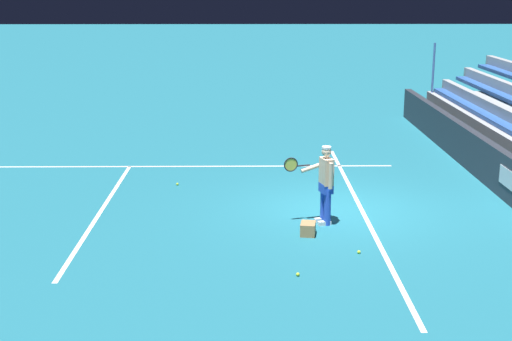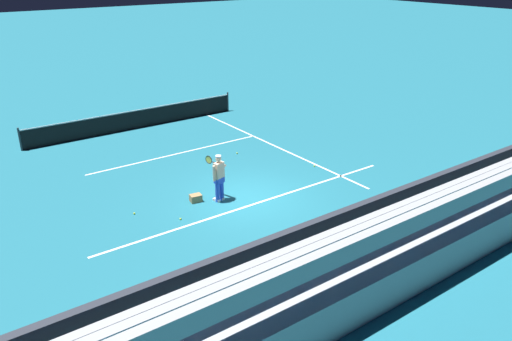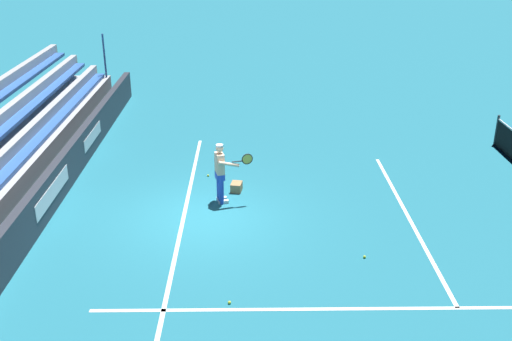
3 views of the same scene
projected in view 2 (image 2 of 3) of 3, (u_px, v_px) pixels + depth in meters
ground_plane at (249, 198)px, 17.93m from camera, size 160.00×160.00×0.00m
court_baseline_white at (257, 203)px, 17.56m from camera, size 12.00×0.10×0.01m
court_sideline_white at (272, 145)px, 23.13m from camera, size 0.10×12.00×0.01m
court_service_line_white at (178, 154)px, 22.04m from camera, size 8.22×0.10×0.01m
back_wall_sponsor_board at (329, 232)px, 14.63m from camera, size 23.84×0.25×1.10m
bleacher_stand at (377, 254)px, 13.19m from camera, size 22.65×2.40×2.95m
tennis_player at (219, 177)px, 17.43m from camera, size 0.59×1.06×1.71m
ball_box_cardboard at (196, 198)px, 17.64m from camera, size 0.44×0.36×0.26m
tennis_ball_far_right at (180, 219)px, 16.43m from camera, size 0.07×0.07×0.07m
tennis_ball_by_box at (134, 213)px, 16.79m from camera, size 0.07×0.07×0.07m
tennis_ball_toward_net at (314, 166)px, 20.64m from camera, size 0.07×0.07×0.07m
tennis_ball_near_player at (237, 153)px, 22.02m from camera, size 0.07×0.07×0.07m
tennis_net at (136, 119)px, 25.17m from camera, size 11.09×0.09×1.07m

